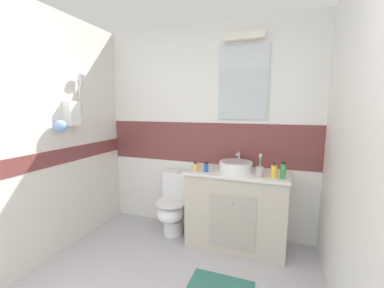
% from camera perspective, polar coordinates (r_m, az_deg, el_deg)
% --- Properties ---
extents(wall_back_tiled, '(3.20, 0.20, 2.50)m').
position_cam_1_polar(wall_back_tiled, '(2.98, 3.65, 3.40)').
color(wall_back_tiled, white).
rests_on(wall_back_tiled, ground_plane).
extents(wall_left_shower_alcove, '(0.25, 3.48, 2.50)m').
position_cam_1_polar(wall_left_shower_alcove, '(2.72, -33.69, 1.25)').
color(wall_left_shower_alcove, silver).
rests_on(wall_left_shower_alcove, ground_plane).
extents(wall_right_plain, '(0.10, 3.48, 2.50)m').
position_cam_1_polar(wall_right_plain, '(1.70, 37.18, -2.64)').
color(wall_right_plain, white).
rests_on(wall_right_plain, ground_plane).
extents(vanity_cabinet, '(1.07, 0.51, 0.85)m').
position_cam_1_polar(vanity_cabinet, '(2.81, 10.44, -14.69)').
color(vanity_cabinet, beige).
rests_on(vanity_cabinet, ground_plane).
extents(sink_basin, '(0.36, 0.40, 0.18)m').
position_cam_1_polar(sink_basin, '(2.67, 10.34, -5.10)').
color(sink_basin, white).
rests_on(sink_basin, vanity_cabinet).
extents(toilet, '(0.37, 0.50, 0.75)m').
position_cam_1_polar(toilet, '(3.04, -4.32, -14.26)').
color(toilet, white).
rests_on(toilet, ground_plane).
extents(toothbrush_cup, '(0.07, 0.07, 0.23)m').
position_cam_1_polar(toothbrush_cup, '(2.49, 15.78, -6.17)').
color(toothbrush_cup, '#B2ADA3').
rests_on(toothbrush_cup, vanity_cabinet).
extents(soap_dispenser, '(0.06, 0.06, 0.16)m').
position_cam_1_polar(soap_dispenser, '(2.51, 18.86, -6.18)').
color(soap_dispenser, yellow).
rests_on(soap_dispenser, vanity_cabinet).
extents(lotion_bottle_short, '(0.05, 0.05, 0.11)m').
position_cam_1_polar(lotion_bottle_short, '(2.59, 3.36, -5.51)').
color(lotion_bottle_short, '#2659B2').
rests_on(lotion_bottle_short, vanity_cabinet).
extents(perfume_flask_small, '(0.04, 0.03, 0.10)m').
position_cam_1_polar(perfume_flask_small, '(2.63, 0.85, -5.35)').
color(perfume_flask_small, yellow).
rests_on(perfume_flask_small, vanity_cabinet).
extents(deodorant_spray_can, '(0.05, 0.05, 0.17)m').
position_cam_1_polar(deodorant_spray_can, '(2.49, 20.79, -5.98)').
color(deodorant_spray_can, green).
rests_on(deodorant_spray_can, vanity_cabinet).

